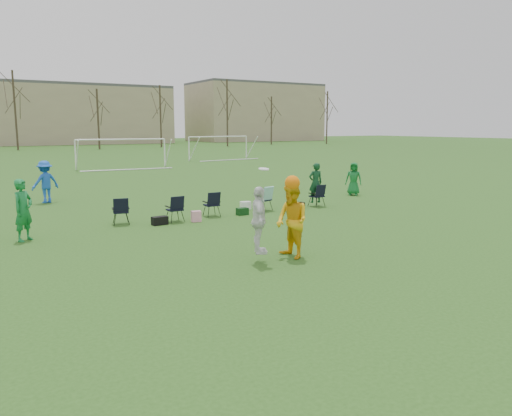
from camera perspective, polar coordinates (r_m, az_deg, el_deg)
ground at (r=12.60m, az=8.56°, el=-6.81°), size 260.00×260.00×0.00m
fielder_green_near at (r=16.76m, az=-25.05°, el=-0.22°), size 0.82×0.81×1.91m
fielder_blue at (r=24.74m, az=-22.95°, el=2.77°), size 1.41×1.08×1.93m
fielder_green_far at (r=25.89m, az=11.09°, el=3.30°), size 0.94×0.96×1.67m
center_contest at (r=13.04m, az=2.92°, el=-1.36°), size 1.80×1.09×2.45m
sideline_setup at (r=20.10m, az=-1.51°, el=0.97°), size 9.25×1.87×1.90m
goal_mid at (r=42.98m, az=-15.12°, el=6.94°), size 7.40×0.63×2.46m
goal_right at (r=52.96m, az=-4.27°, el=7.63°), size 7.35×1.14×2.46m
tree_line at (r=79.58m, az=-25.51°, el=9.60°), size 110.28×3.28×11.40m
building_row at (r=106.33m, az=-23.43°, el=9.94°), size 126.00×16.00×13.00m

